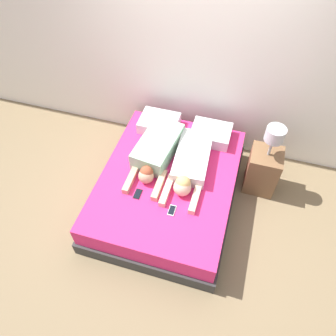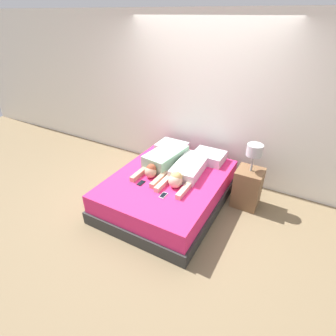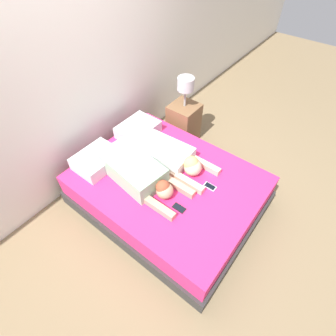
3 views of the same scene
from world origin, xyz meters
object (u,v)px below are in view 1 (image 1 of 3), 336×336
object	(u,v)px
cell_phone_left	(138,194)
nightstand	(263,168)
person_left	(156,151)
pillow_head_left	(159,123)
pillow_head_right	(211,134)
cell_phone_right	(172,210)
person_right	(190,164)
bed	(168,188)

from	to	relation	value
cell_phone_left	nightstand	size ratio (longest dim) A/B	0.13
person_left	pillow_head_left	bearing A→B (deg)	103.68
pillow_head_left	pillow_head_right	size ratio (longest dim) A/B	1.00
pillow_head_left	cell_phone_right	xyz separation A→B (m)	(0.51, -1.17, -0.07)
pillow_head_right	cell_phone_right	size ratio (longest dim) A/B	3.68
pillow_head_left	person_right	bearing A→B (deg)	-45.93
person_left	cell_phone_left	world-z (taller)	person_left
pillow_head_right	cell_phone_right	distance (m)	1.19
cell_phone_left	cell_phone_right	bearing A→B (deg)	-12.89
cell_phone_left	person_right	bearing A→B (deg)	47.69
pillow_head_right	person_left	distance (m)	0.75
person_right	pillow_head_right	bearing A→B (deg)	77.51
bed	pillow_head_right	world-z (taller)	pillow_head_right
person_right	cell_phone_left	world-z (taller)	person_right
bed	pillow_head_right	size ratio (longest dim) A/B	4.11
pillow_head_left	person_left	size ratio (longest dim) A/B	0.45
pillow_head_right	cell_phone_right	xyz separation A→B (m)	(-0.17, -1.17, -0.07)
person_left	nightstand	world-z (taller)	nightstand
person_right	cell_phone_left	bearing A→B (deg)	-132.31
person_right	person_left	bearing A→B (deg)	170.90
pillow_head_left	cell_phone_right	size ratio (longest dim) A/B	3.68
bed	cell_phone_right	xyz separation A→B (m)	(0.17, -0.43, 0.24)
person_left	cell_phone_right	xyz separation A→B (m)	(0.39, -0.67, -0.10)
pillow_head_left	nightstand	world-z (taller)	nightstand
bed	person_left	bearing A→B (deg)	131.86
person_right	nightstand	world-z (taller)	nightstand
pillow_head_left	pillow_head_right	xyz separation A→B (m)	(0.68, 0.00, 0.00)
pillow_head_left	person_left	bearing A→B (deg)	-76.32
nightstand	bed	bearing A→B (deg)	-152.87
pillow_head_left	cell_phone_left	xyz separation A→B (m)	(0.09, -1.08, -0.07)
bed	nightstand	distance (m)	1.19
bed	cell_phone_left	world-z (taller)	cell_phone_left
nightstand	person_left	bearing A→B (deg)	-166.84
pillow_head_right	cell_phone_right	world-z (taller)	pillow_head_right
bed	cell_phone_right	bearing A→B (deg)	-68.42
person_right	cell_phone_right	bearing A→B (deg)	-94.06
person_right	nightstand	distance (m)	0.93
nightstand	cell_phone_left	bearing A→B (deg)	-146.14
person_right	cell_phone_right	size ratio (longest dim) A/B	8.40
person_left	nightstand	distance (m)	1.32
person_right	nightstand	size ratio (longest dim) A/B	1.10
pillow_head_right	person_right	world-z (taller)	person_right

